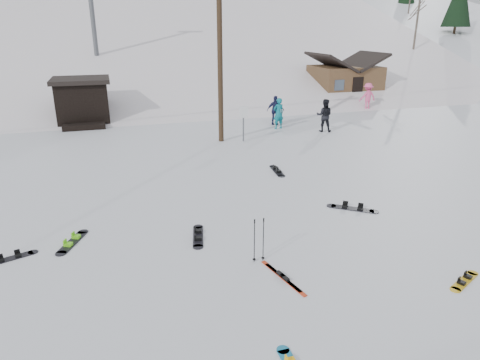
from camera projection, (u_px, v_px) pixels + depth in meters
name	position (u px, v px, depth m)	size (l,w,h in m)	color
ground	(296.00, 301.00, 9.44)	(200.00, 200.00, 0.00)	silver
ski_slope	(138.00, 154.00, 62.95)	(60.00, 75.00, 45.00)	white
ridge_right	(382.00, 137.00, 68.66)	(34.00, 85.00, 36.00)	silver
treeline_right	(413.00, 71.00, 57.18)	(20.00, 60.00, 10.00)	black
treeline_crest	(121.00, 56.00, 86.74)	(50.00, 6.00, 10.00)	black
utility_pole	(220.00, 48.00, 20.99)	(2.00, 0.26, 9.00)	#3A2819
trail_sign	(244.00, 117.00, 22.07)	(0.50, 0.09, 1.85)	#595B60
lift_hut	(83.00, 101.00, 26.41)	(3.40, 4.10, 2.75)	black
cabin	(344.00, 81.00, 34.67)	(5.39, 4.40, 3.77)	brown
hero_skis	(283.00, 277.00, 10.28)	(0.49, 1.73, 0.09)	#AB2C11
ski_poles	(259.00, 240.00, 10.85)	(0.33, 0.09, 1.19)	black
board_scatter_a	(10.00, 258.00, 11.11)	(1.31, 0.64, 0.10)	black
board_scatter_b	(198.00, 236.00, 12.29)	(0.54, 1.51, 0.11)	black
board_scatter_c	(72.00, 242.00, 11.96)	(0.81, 1.46, 0.11)	black
board_scatter_d	(352.00, 208.00, 14.15)	(1.41, 1.16, 0.12)	black
board_scatter_e	(464.00, 281.00, 10.14)	(1.18, 0.69, 0.09)	gold
board_scatter_f	(277.00, 171.00, 17.84)	(0.43, 1.60, 0.11)	black
skier_teal	(278.00, 113.00, 25.00)	(0.66, 0.43, 1.80)	#0C7380
skier_dark	(324.00, 115.00, 24.30)	(0.90, 0.70, 1.86)	black
skier_pink	(368.00, 97.00, 30.68)	(1.23, 0.71, 1.91)	#F45690
skier_navy	(275.00, 110.00, 25.98)	(1.04, 0.43, 1.77)	#1B1E44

